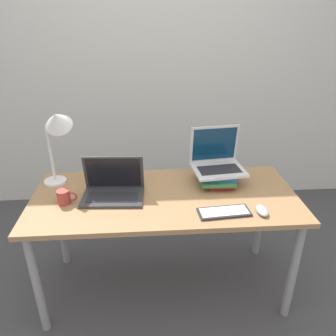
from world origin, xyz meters
The scene contains 10 objects.
ground_plane centered at (0.00, 0.00, 0.00)m, with size 14.00×14.00×0.00m, color #424247.
wall_back centered at (0.00, 1.61, 1.35)m, with size 8.00×0.05×2.70m.
desk centered at (0.00, 0.35, 0.64)m, with size 1.58×0.70×0.72m.
laptop_left centered at (-0.31, 0.36, 0.77)m, with size 0.37×0.25×0.24m.
book_stack centered at (0.35, 0.48, 0.77)m, with size 0.23×0.26×0.08m.
laptop_on_books centered at (0.35, 0.52, 0.86)m, with size 0.34×0.29×0.26m.
wireless_keyboard centered at (0.31, 0.13, 0.73)m, with size 0.29×0.14×0.01m.
mouse centered at (0.52, 0.12, 0.74)m, with size 0.06×0.11×0.03m.
mug centered at (-0.58, 0.30, 0.76)m, with size 0.12×0.07×0.08m.
desk_lamp centered at (-0.63, 0.53, 1.10)m, with size 0.23×0.20×0.52m.
Camera 1 is at (-0.10, -1.35, 1.72)m, focal length 35.00 mm.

